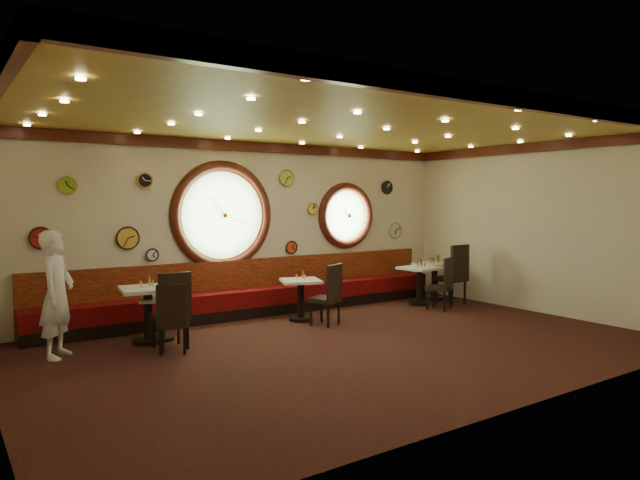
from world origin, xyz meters
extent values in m
cube|color=black|center=(0.00, 0.00, 0.00)|extent=(9.00, 6.00, 0.00)
cube|color=gold|center=(0.00, 0.00, 3.20)|extent=(9.00, 6.00, 0.02)
cube|color=#ECE3C6|center=(0.00, 3.00, 1.60)|extent=(9.00, 0.02, 3.20)
cube|color=#ECE3C6|center=(0.00, -3.00, 1.60)|extent=(9.00, 0.02, 3.20)
cube|color=#ECE3C6|center=(4.50, 0.00, 1.60)|extent=(0.02, 6.00, 3.20)
cube|color=#3E140B|center=(0.00, 2.95, 3.11)|extent=(9.00, 0.10, 0.18)
cube|color=#3E140B|center=(0.00, -2.95, 3.11)|extent=(9.00, 0.10, 0.18)
cube|color=#3E140B|center=(4.45, 0.00, 3.11)|extent=(0.10, 6.00, 0.18)
cube|color=black|center=(0.00, 2.72, 0.10)|extent=(8.00, 0.55, 0.20)
cube|color=#59070A|center=(0.00, 2.72, 0.35)|extent=(8.00, 0.55, 0.30)
cube|color=#5E070B|center=(0.00, 2.94, 0.75)|extent=(8.00, 0.10, 0.55)
cylinder|color=#91C375|center=(-0.60, 3.00, 1.85)|extent=(1.66, 0.02, 1.66)
torus|color=#3E140B|center=(-0.60, 2.98, 1.85)|extent=(1.98, 0.18, 1.98)
torus|color=#C8892F|center=(-0.60, 2.95, 1.85)|extent=(1.61, 0.03, 1.61)
cylinder|color=#91C375|center=(2.20, 3.00, 1.80)|extent=(1.10, 0.02, 1.10)
torus|color=#3E140B|center=(2.20, 2.98, 1.80)|extent=(1.38, 0.18, 1.38)
torus|color=#C8892F|center=(2.20, 2.95, 1.80)|extent=(1.09, 0.03, 1.09)
cylinder|color=#7FB925|center=(-3.20, 2.96, 2.35)|extent=(0.26, 0.03, 0.26)
cylinder|color=silver|center=(3.55, 2.96, 1.45)|extent=(0.34, 0.03, 0.34)
cylinder|color=#EA401B|center=(0.85, 2.96, 1.20)|extent=(0.24, 0.03, 0.24)
cylinder|color=red|center=(-3.60, 2.96, 1.55)|extent=(0.32, 0.03, 0.32)
cylinder|color=gold|center=(-2.30, 2.96, 1.50)|extent=(0.36, 0.03, 0.36)
cylinder|color=white|center=(-1.90, 2.96, 1.20)|extent=(0.20, 0.03, 0.20)
cylinder|color=black|center=(3.30, 2.96, 2.40)|extent=(0.28, 0.03, 0.28)
cylinder|color=black|center=(-2.00, 2.96, 2.45)|extent=(0.24, 0.03, 0.24)
cylinder|color=#A6E146|center=(0.75, 2.96, 2.55)|extent=(0.30, 0.03, 0.30)
cylinder|color=#E1D24B|center=(1.35, 2.96, 1.95)|extent=(0.22, 0.03, 0.22)
cylinder|color=black|center=(-2.35, 1.81, 0.03)|extent=(0.48, 0.48, 0.06)
cylinder|color=black|center=(-2.35, 1.81, 0.41)|extent=(0.13, 0.13, 0.76)
cube|color=white|center=(-2.35, 1.81, 0.81)|extent=(0.85, 0.85, 0.05)
cylinder|color=black|center=(-2.13, 1.85, 0.03)|extent=(0.37, 0.37, 0.05)
cylinder|color=black|center=(-2.13, 1.85, 0.32)|extent=(0.10, 0.10, 0.60)
cube|color=white|center=(-2.13, 1.85, 0.63)|extent=(0.78, 0.78, 0.04)
cylinder|color=black|center=(0.37, 1.86, 0.03)|extent=(0.42, 0.42, 0.06)
cylinder|color=black|center=(0.37, 1.86, 0.36)|extent=(0.11, 0.11, 0.66)
cube|color=white|center=(0.37, 1.86, 0.70)|extent=(0.85, 0.85, 0.05)
cylinder|color=black|center=(3.20, 1.81, 0.03)|extent=(0.44, 0.44, 0.06)
cylinder|color=black|center=(3.20, 1.81, 0.38)|extent=(0.12, 0.12, 0.70)
cube|color=white|center=(3.20, 1.81, 0.74)|extent=(0.78, 0.78, 0.05)
cylinder|color=black|center=(3.90, 2.08, 0.03)|extent=(0.45, 0.45, 0.06)
cylinder|color=black|center=(3.90, 2.08, 0.39)|extent=(0.12, 0.12, 0.71)
cube|color=white|center=(3.90, 2.08, 0.76)|extent=(0.73, 0.73, 0.05)
cube|color=black|center=(-2.23, 1.07, 0.41)|extent=(0.54, 0.54, 0.07)
cube|color=black|center=(-2.30, 0.91, 0.71)|extent=(0.40, 0.21, 0.53)
cube|color=black|center=(-2.19, 1.30, 0.47)|extent=(0.47, 0.47, 0.08)
cube|color=black|center=(-2.19, 1.10, 0.81)|extent=(0.47, 0.06, 0.61)
cube|color=black|center=(0.51, 1.31, 0.44)|extent=(0.58, 0.58, 0.08)
cube|color=black|center=(0.58, 1.14, 0.76)|extent=(0.42, 0.23, 0.57)
cube|color=black|center=(3.12, 1.20, 0.43)|extent=(0.57, 0.57, 0.07)
cube|color=black|center=(3.20, 1.03, 0.74)|extent=(0.41, 0.23, 0.56)
cube|color=black|center=(3.81, 1.53, 0.51)|extent=(0.54, 0.54, 0.09)
cube|color=black|center=(3.82, 1.31, 0.89)|extent=(0.51, 0.09, 0.67)
cylinder|color=silver|center=(-2.44, 1.82, 0.88)|extent=(0.04, 0.04, 0.10)
cylinder|color=silver|center=(-2.17, 1.86, 0.70)|extent=(0.03, 0.03, 0.09)
cylinder|color=silver|center=(0.34, 1.96, 0.77)|extent=(0.03, 0.03, 0.09)
cylinder|color=silver|center=(3.15, 1.83, 0.82)|extent=(0.04, 0.04, 0.11)
cylinder|color=#B8B8BC|center=(-2.27, 1.80, 0.89)|extent=(0.04, 0.04, 0.10)
cylinder|color=#BCBCC1|center=(-2.13, 1.87, 0.71)|extent=(0.04, 0.04, 0.10)
cylinder|color=silver|center=(0.44, 1.83, 0.77)|extent=(0.03, 0.03, 0.09)
cylinder|color=silver|center=(3.25, 1.73, 0.81)|extent=(0.03, 0.03, 0.09)
cylinder|color=gold|center=(-2.27, 1.95, 0.91)|extent=(0.05, 0.05, 0.15)
cylinder|color=yellow|center=(-2.09, 1.89, 0.73)|extent=(0.05, 0.05, 0.15)
cylinder|color=gold|center=(0.48, 1.95, 0.81)|extent=(0.05, 0.05, 0.16)
cylinder|color=yellow|center=(3.29, 1.86, 0.84)|extent=(0.05, 0.05, 0.15)
cylinder|color=silver|center=(3.87, 2.17, 0.84)|extent=(0.04, 0.04, 0.11)
cylinder|color=silver|center=(3.88, 2.09, 0.84)|extent=(0.04, 0.04, 0.11)
cylinder|color=gold|center=(4.06, 2.13, 0.86)|extent=(0.05, 0.05, 0.16)
imported|color=white|center=(-3.60, 1.70, 0.86)|extent=(0.69, 0.75, 1.72)
camera|label=1|loc=(-4.94, -6.55, 2.12)|focal=32.00mm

